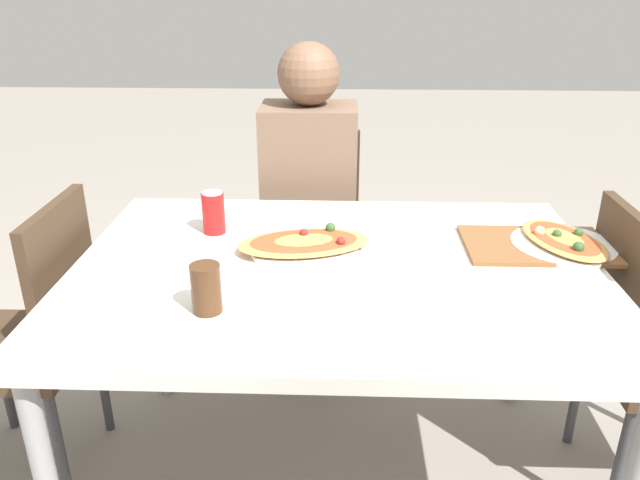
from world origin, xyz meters
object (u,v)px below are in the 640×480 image
at_px(chair_far_seated, 311,232).
at_px(pizza_second, 563,242).
at_px(dining_table, 337,286).
at_px(pizza_main, 304,245).
at_px(soda_can, 213,213).
at_px(drink_glass, 206,288).
at_px(chair_side_left, 35,331).
at_px(person_seated, 309,186).

relative_size(chair_far_seated, pizza_second, 2.57).
relative_size(dining_table, chair_far_seated, 1.57).
distance_m(pizza_main, soda_can, 0.30).
xyz_separation_m(dining_table, drink_glass, (-0.29, -0.25, 0.12)).
xyz_separation_m(chair_side_left, pizza_main, (0.79, 0.03, 0.27)).
xyz_separation_m(chair_far_seated, soda_can, (-0.25, -0.62, 0.32)).
xyz_separation_m(dining_table, pizza_second, (0.63, 0.14, 0.08)).
height_order(person_seated, drink_glass, person_seated).
bearing_deg(chair_far_seated, chair_side_left, 45.03).
distance_m(chair_far_seated, pizza_second, 1.05).
relative_size(dining_table, soda_can, 11.16).
xyz_separation_m(chair_side_left, drink_glass, (0.59, -0.31, 0.31)).
xyz_separation_m(person_seated, soda_can, (-0.25, -0.50, 0.08)).
bearing_deg(chair_side_left, soda_can, -73.14).
distance_m(chair_side_left, pizza_main, 0.84).
bearing_deg(soda_can, drink_glass, -81.01).
xyz_separation_m(person_seated, pizza_second, (0.74, -0.58, 0.04)).
height_order(pizza_main, soda_can, soda_can).
distance_m(dining_table, chair_far_seated, 0.86).
bearing_deg(drink_glass, chair_side_left, 152.69).
height_order(dining_table, pizza_second, pizza_second).
distance_m(dining_table, chair_side_left, 0.91).
distance_m(drink_glass, pizza_second, 1.00).
bearing_deg(pizza_second, drink_glass, -157.28).
distance_m(pizza_main, pizza_second, 0.72).
bearing_deg(drink_glass, pizza_second, 22.72).
relative_size(dining_table, chair_side_left, 1.57).
bearing_deg(chair_side_left, pizza_main, -87.51).
bearing_deg(pizza_second, chair_side_left, -176.96).
height_order(chair_far_seated, drink_glass, chair_far_seated).
bearing_deg(chair_side_left, dining_table, -93.53).
relative_size(chair_far_seated, chair_side_left, 1.00).
bearing_deg(dining_table, person_seated, 98.92).
height_order(pizza_main, pizza_second, same).
bearing_deg(soda_can, pizza_main, -24.18).
bearing_deg(dining_table, soda_can, 149.96).
xyz_separation_m(chair_far_seated, drink_glass, (-0.18, -1.08, 0.31)).
height_order(dining_table, person_seated, person_seated).
bearing_deg(soda_can, dining_table, -30.04).
distance_m(chair_far_seated, pizza_main, 0.79).
relative_size(soda_can, drink_glass, 1.08).
height_order(dining_table, chair_side_left, chair_side_left).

